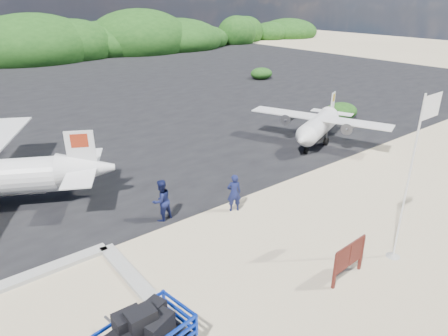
% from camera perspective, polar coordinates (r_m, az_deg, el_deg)
% --- Properties ---
extents(ground, '(160.00, 160.00, 0.00)m').
position_cam_1_polar(ground, '(14.11, 9.77, -14.01)').
color(ground, beige).
extents(asphalt_apron, '(90.00, 50.00, 0.04)m').
position_cam_1_polar(asphalt_apron, '(39.14, -24.85, 8.77)').
color(asphalt_apron, '#B2B2B2').
rests_on(asphalt_apron, ground).
extents(flagpole, '(1.18, 0.51, 5.83)m').
position_cam_1_polar(flagpole, '(15.68, 22.97, -11.52)').
color(flagpole, white).
rests_on(flagpole, ground).
extents(signboard, '(1.68, 0.23, 1.38)m').
position_cam_1_polar(signboard, '(14.12, 17.05, -14.80)').
color(signboard, '#582119').
rests_on(signboard, ground).
extents(crew_a, '(0.73, 0.62, 1.68)m').
position_cam_1_polar(crew_a, '(16.88, 1.44, -3.56)').
color(crew_a, '#131A49').
rests_on(crew_a, ground).
extents(crew_b, '(0.97, 0.81, 1.79)m').
position_cam_1_polar(crew_b, '(16.34, -8.93, -4.60)').
color(crew_b, '#131A49').
rests_on(crew_b, ground).
extents(aircraft_large, '(18.69, 18.69, 4.14)m').
position_cam_1_polar(aircraft_large, '(40.57, 5.73, 11.26)').
color(aircraft_large, '#B2B2B2').
rests_on(aircraft_large, ground).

